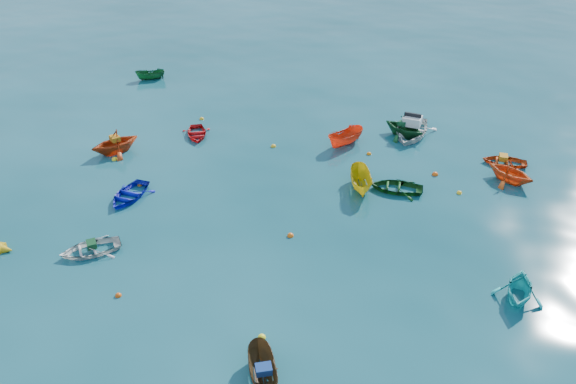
% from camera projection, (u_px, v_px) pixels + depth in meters
% --- Properties ---
extents(ground, '(160.00, 160.00, 0.00)m').
position_uv_depth(ground, '(253.00, 249.00, 27.51)').
color(ground, '#093A44').
rests_on(ground, ground).
extents(dinghy_blue_sw, '(2.25, 3.10, 0.63)m').
position_uv_depth(dinghy_blue_sw, '(129.00, 198.00, 31.54)').
color(dinghy_blue_sw, '#0E16B1').
rests_on(dinghy_blue_sw, ground).
extents(dinghy_white_near, '(3.49, 3.48, 0.60)m').
position_uv_depth(dinghy_white_near, '(91.00, 252.00, 27.31)').
color(dinghy_white_near, silver).
rests_on(dinghy_white_near, ground).
extents(sampan_brown_mid, '(2.26, 2.84, 1.04)m').
position_uv_depth(sampan_brown_mid, '(263.00, 378.00, 20.79)').
color(sampan_brown_mid, '#52391D').
rests_on(sampan_brown_mid, ground).
extents(dinghy_orange_w, '(3.87, 4.02, 1.63)m').
position_uv_depth(dinghy_orange_w, '(117.00, 152.00, 36.26)').
color(dinghy_orange_w, '#BE3B11').
rests_on(dinghy_orange_w, ground).
extents(sampan_yellow_mid, '(2.20, 3.35, 1.21)m').
position_uv_depth(sampan_yellow_mid, '(361.00, 189.00, 32.37)').
color(sampan_yellow_mid, gold).
rests_on(sampan_yellow_mid, ground).
extents(dinghy_green_e, '(3.26, 2.51, 0.63)m').
position_uv_depth(dinghy_green_e, '(396.00, 190.00, 32.25)').
color(dinghy_green_e, '#0F4314').
rests_on(dinghy_green_e, ground).
extents(dinghy_cyan_se, '(2.41, 2.74, 1.36)m').
position_uv_depth(dinghy_cyan_se, '(517.00, 298.00, 24.53)').
color(dinghy_cyan_se, '#1CB3B2').
rests_on(dinghy_cyan_se, ground).
extents(sampan_orange_n, '(2.45, 3.24, 1.18)m').
position_uv_depth(sampan_orange_n, '(345.00, 145.00, 37.16)').
color(sampan_orange_n, '#EE4016').
rests_on(sampan_orange_n, ground).
extents(dinghy_green_n, '(3.69, 3.49, 1.54)m').
position_uv_depth(dinghy_green_n, '(403.00, 136.00, 38.31)').
color(dinghy_green_n, '#114B20').
rests_on(dinghy_green_n, ground).
extents(dinghy_red_ne, '(2.82, 2.14, 0.55)m').
position_uv_depth(dinghy_red_ne, '(504.00, 164.00, 34.94)').
color(dinghy_red_ne, '#C33F10').
rests_on(dinghy_red_ne, ground).
extents(dinghy_red_far, '(3.07, 3.34, 0.56)m').
position_uv_depth(dinghy_red_far, '(197.00, 136.00, 38.31)').
color(dinghy_red_far, red).
rests_on(dinghy_red_far, ground).
extents(dinghy_orange_far, '(3.63, 3.48, 1.48)m').
position_uv_depth(dinghy_orange_far, '(508.00, 181.00, 33.10)').
color(dinghy_orange_far, '#E55115').
rests_on(dinghy_orange_far, ground).
extents(sampan_green_far, '(2.54, 2.14, 0.95)m').
position_uv_depth(sampan_green_far, '(151.00, 79.00, 47.66)').
color(sampan_green_far, '#125025').
rests_on(sampan_green_far, ground).
extents(motorboat_white, '(3.36, 4.52, 1.50)m').
position_uv_depth(motorboat_white, '(410.00, 135.00, 38.46)').
color(motorboat_white, white).
rests_on(motorboat_white, ground).
extents(tarp_green_a, '(0.73, 0.73, 0.29)m').
position_uv_depth(tarp_green_a, '(91.00, 244.00, 27.11)').
color(tarp_green_a, '#0F3E1D').
rests_on(tarp_green_a, dinghy_white_near).
extents(tarp_blue_a, '(0.74, 0.70, 0.29)m').
position_uv_depth(tarp_blue_a, '(264.00, 369.00, 20.32)').
color(tarp_blue_a, navy).
rests_on(tarp_blue_a, sampan_brown_mid).
extents(tarp_orange_a, '(0.83, 0.78, 0.32)m').
position_uv_depth(tarp_orange_a, '(115.00, 138.00, 35.77)').
color(tarp_orange_a, orange).
rests_on(tarp_orange_a, dinghy_orange_w).
extents(tarp_green_b, '(0.70, 0.78, 0.31)m').
position_uv_depth(tarp_green_b, '(403.00, 123.00, 37.88)').
color(tarp_green_b, '#134C26').
rests_on(tarp_green_b, dinghy_green_n).
extents(tarp_orange_b, '(0.55, 0.69, 0.31)m').
position_uv_depth(tarp_orange_b, '(503.00, 157.00, 34.73)').
color(tarp_orange_b, orange).
rests_on(tarp_orange_b, dinghy_red_ne).
extents(buoy_or_a, '(0.29, 0.29, 0.29)m').
position_uv_depth(buoy_or_a, '(118.00, 296.00, 24.62)').
color(buoy_or_a, '#D24B0B').
rests_on(buoy_or_a, ground).
extents(buoy_ye_a, '(0.33, 0.33, 0.33)m').
position_uv_depth(buoy_ye_a, '(262.00, 338.00, 22.51)').
color(buoy_ye_a, yellow).
rests_on(buoy_ye_a, ground).
extents(buoy_or_b, '(0.34, 0.34, 0.34)m').
position_uv_depth(buoy_or_b, '(290.00, 236.00, 28.42)').
color(buoy_or_b, '#F35E0D').
rests_on(buoy_or_b, ground).
extents(buoy_ye_b, '(0.37, 0.37, 0.37)m').
position_uv_depth(buoy_ye_b, '(115.00, 160.00, 35.37)').
color(buoy_ye_b, yellow).
rests_on(buoy_ye_b, ground).
extents(buoy_or_c, '(0.31, 0.31, 0.31)m').
position_uv_depth(buoy_or_c, '(140.00, 185.00, 32.71)').
color(buoy_or_c, orange).
rests_on(buoy_or_c, ground).
extents(buoy_ye_c, '(0.35, 0.35, 0.35)m').
position_uv_depth(buoy_ye_c, '(273.00, 147.00, 36.93)').
color(buoy_ye_c, yellow).
rests_on(buoy_ye_c, ground).
extents(buoy_or_d, '(0.38, 0.38, 0.38)m').
position_uv_depth(buoy_or_d, '(435.00, 175.00, 33.74)').
color(buoy_or_d, '#F2540D').
rests_on(buoy_or_d, ground).
extents(buoy_ye_d, '(0.32, 0.32, 0.32)m').
position_uv_depth(buoy_ye_d, '(202.00, 119.00, 40.66)').
color(buoy_ye_d, yellow).
rests_on(buoy_ye_d, ground).
extents(buoy_or_e, '(0.31, 0.31, 0.31)m').
position_uv_depth(buoy_or_e, '(369.00, 154.00, 36.01)').
color(buoy_or_e, orange).
rests_on(buoy_or_e, ground).
extents(buoy_ye_e, '(0.31, 0.31, 0.31)m').
position_uv_depth(buoy_ye_e, '(459.00, 193.00, 31.94)').
color(buoy_ye_e, yellow).
rests_on(buoy_ye_e, ground).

